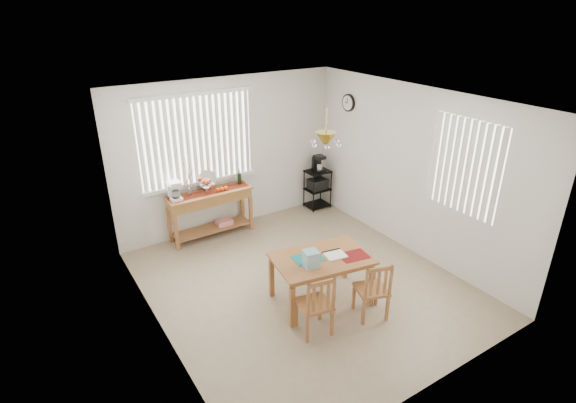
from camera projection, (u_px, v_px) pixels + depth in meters
ground at (303, 284)px, 6.40m from camera, size 4.00×4.50×0.01m
room_shell at (304, 172)px, 5.72m from camera, size 4.20×4.70×2.70m
sideboard at (211, 203)px, 7.47m from camera, size 1.43×0.40×0.80m
sideboard_items at (195, 188)px, 7.23m from camera, size 1.36×0.34×0.62m
wire_cart at (318, 185)px, 8.59m from camera, size 0.44×0.35×0.75m
cart_items at (318, 164)px, 8.41m from camera, size 0.18×0.21×0.31m
dining_table at (321, 262)px, 5.82m from camera, size 1.35×0.99×0.66m
table_items at (317, 258)px, 5.62m from camera, size 0.95×0.59×0.21m
chair_left at (316, 305)px, 5.30m from camera, size 0.44×0.44×0.82m
chair_right at (373, 290)px, 5.58m from camera, size 0.47×0.47×0.81m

